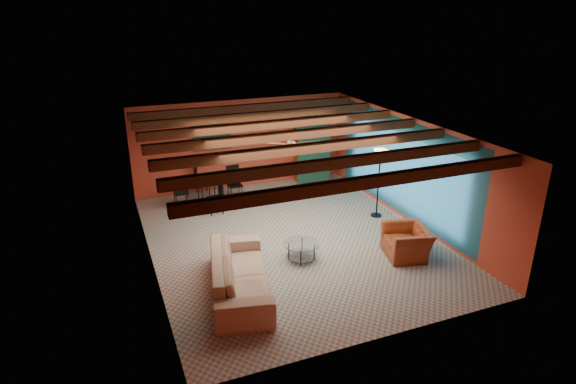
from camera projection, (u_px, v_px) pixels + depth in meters
name	position (u px, v px, depth m)	size (l,w,h in m)	color
room	(289.00, 143.00, 10.87)	(6.52, 8.01, 2.71)	gray
sofa	(240.00, 274.00, 9.36)	(2.72, 1.06, 0.80)	#A37F69
armchair	(407.00, 242.00, 10.75)	(1.04, 0.91, 0.68)	maroon
coffee_table	(301.00, 251.00, 10.62)	(0.79, 0.79, 0.41)	silver
dining_table	(208.00, 187.00, 13.59)	(1.91, 1.91, 0.99)	silver
armoire	(311.00, 154.00, 15.27)	(1.01, 0.49, 1.77)	brown
floor_lamp	(378.00, 183.00, 12.59)	(0.37, 0.37, 1.85)	black
ceiling_fan	(291.00, 145.00, 10.77)	(1.50, 1.50, 0.44)	#472614
painting	(212.00, 138.00, 14.14)	(1.05, 0.03, 0.65)	black
potted_plant	(312.00, 119.00, 14.87)	(0.42, 0.37, 0.47)	#26661E
vase	(207.00, 167.00, 13.38)	(0.17, 0.17, 0.18)	orange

